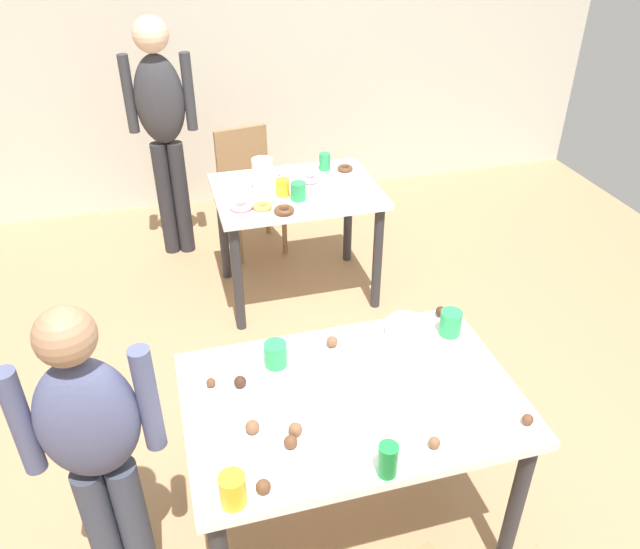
{
  "coord_description": "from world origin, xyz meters",
  "views": [
    {
      "loc": [
        -0.56,
        -1.79,
        2.37
      ],
      "look_at": [
        0.04,
        0.41,
        0.9
      ],
      "focal_mm": 35.19,
      "sensor_mm": 36.0,
      "label": 1
    }
  ],
  "objects": [
    {
      "name": "cake_ball_2",
      "position": [
        0.55,
        -0.48,
        0.77
      ],
      "size": [
        0.04,
        0.04,
        0.04
      ],
      "primitive_type": "sphere",
      "color": "brown",
      "rests_on": "dining_table_near"
    },
    {
      "name": "person_adult_far",
      "position": [
        -0.5,
        2.37,
        1.0
      ],
      "size": [
        0.46,
        0.24,
        1.64
      ],
      "color": "#28282D",
      "rests_on": "ground_plane"
    },
    {
      "name": "dining_table_near",
      "position": [
        -0.0,
        -0.18,
        0.65
      ],
      "size": [
        1.22,
        0.81,
        0.75
      ],
      "color": "white",
      "rests_on": "ground_plane"
    },
    {
      "name": "donut_far_5",
      "position": [
        -0.14,
        1.43,
        0.77
      ],
      "size": [
        0.14,
        0.14,
        0.04
      ],
      "primitive_type": "torus",
      "color": "pink",
      "rests_on": "dining_table_far"
    },
    {
      "name": "mixing_bowl",
      "position": [
        0.33,
        0.09,
        0.78
      ],
      "size": [
        0.17,
        0.17,
        0.07
      ],
      "primitive_type": "cylinder",
      "color": "white",
      "rests_on": "dining_table_near"
    },
    {
      "name": "cake_ball_7",
      "position": [
        -0.27,
        -0.37,
        0.77
      ],
      "size": [
        0.05,
        0.05,
        0.05
      ],
      "primitive_type": "sphere",
      "color": "brown",
      "rests_on": "dining_table_near"
    },
    {
      "name": "donut_far_4",
      "position": [
        -0.03,
        1.39,
        0.77
      ],
      "size": [
        0.11,
        0.11,
        0.03
      ],
      "primitive_type": "torus",
      "color": "gold",
      "rests_on": "dining_table_far"
    },
    {
      "name": "soda_can",
      "position": [
        -0.0,
        -0.55,
        0.81
      ],
      "size": [
        0.07,
        0.07,
        0.12
      ],
      "primitive_type": "cylinder",
      "color": "#198438",
      "rests_on": "dining_table_near"
    },
    {
      "name": "cup_far_1",
      "position": [
        0.12,
        1.53,
        0.8
      ],
      "size": [
        0.08,
        0.08,
        0.1
      ],
      "primitive_type": "cylinder",
      "color": "yellow",
      "rests_on": "dining_table_far"
    },
    {
      "name": "fork_near",
      "position": [
        -0.09,
        -0.24,
        0.75
      ],
      "size": [
        0.17,
        0.02,
        0.01
      ],
      "primitive_type": "cube",
      "color": "silver",
      "rests_on": "dining_table_near"
    },
    {
      "name": "donut_far_2",
      "position": [
        0.33,
        1.69,
        0.77
      ],
      "size": [
        0.13,
        0.13,
        0.04
      ],
      "primitive_type": "torus",
      "color": "pink",
      "rests_on": "dining_table_far"
    },
    {
      "name": "cake_ball_9",
      "position": [
        -0.38,
        -0.27,
        0.78
      ],
      "size": [
        0.05,
        0.05,
        0.05
      ],
      "primitive_type": "sphere",
      "color": "brown",
      "rests_on": "dining_table_near"
    },
    {
      "name": "pitcher_far",
      "position": [
        0.02,
        1.62,
        0.85
      ],
      "size": [
        0.12,
        0.12,
        0.21
      ],
      "primitive_type": "cylinder",
      "color": "white",
      "rests_on": "dining_table_far"
    },
    {
      "name": "dining_table_far",
      "position": [
        0.22,
        1.61,
        0.63
      ],
      "size": [
        0.99,
        0.72,
        0.75
      ],
      "color": "white",
      "rests_on": "ground_plane"
    },
    {
      "name": "cake_ball_8",
      "position": [
        0.19,
        -0.49,
        0.77
      ],
      "size": [
        0.04,
        0.04,
        0.04
      ],
      "primitive_type": "sphere",
      "color": "brown",
      "rests_on": "dining_table_near"
    },
    {
      "name": "cake_ball_0",
      "position": [
        -0.39,
        -0.03,
        0.77
      ],
      "size": [
        0.05,
        0.05,
        0.05
      ],
      "primitive_type": "sphere",
      "color": "#3D2319",
      "rests_on": "dining_table_near"
    },
    {
      "name": "cake_ball_1",
      "position": [
        -0.49,
        0.0,
        0.77
      ],
      "size": [
        0.04,
        0.04,
        0.04
      ],
      "primitive_type": "sphere",
      "color": "brown",
      "rests_on": "dining_table_near"
    },
    {
      "name": "cake_ball_3",
      "position": [
        -0.24,
        -0.32,
        0.77
      ],
      "size": [
        0.05,
        0.05,
        0.05
      ],
      "primitive_type": "sphere",
      "color": "brown",
      "rests_on": "dining_table_near"
    },
    {
      "name": "wall_back",
      "position": [
        0.0,
        3.2,
        1.3
      ],
      "size": [
        6.4,
        0.1,
        2.6
      ],
      "primitive_type": "cube",
      "color": "beige",
      "rests_on": "ground_plane"
    },
    {
      "name": "cake_ball_4",
      "position": [
        0.52,
        0.18,
        0.77
      ],
      "size": [
        0.05,
        0.05,
        0.05
      ],
      "primitive_type": "sphere",
      "color": "#3D2319",
      "rests_on": "dining_table_near"
    },
    {
      "name": "cake_ball_5",
      "position": [
        -0.39,
        -0.52,
        0.77
      ],
      "size": [
        0.05,
        0.05,
        0.05
      ],
      "primitive_type": "sphere",
      "color": "brown",
      "rests_on": "dining_table_near"
    },
    {
      "name": "cup_near_1",
      "position": [
        -0.23,
        0.06,
        0.8
      ],
      "size": [
        0.09,
        0.09,
        0.1
      ],
      "primitive_type": "cylinder",
      "color": "green",
      "rests_on": "dining_table_near"
    },
    {
      "name": "cup_far_0",
      "position": [
        0.47,
        1.84,
        0.81
      ],
      "size": [
        0.07,
        0.07,
        0.11
      ],
      "primitive_type": "cylinder",
      "color": "green",
      "rests_on": "dining_table_far"
    },
    {
      "name": "donut_far_1",
      "position": [
        0.22,
        1.84,
        0.77
      ],
      "size": [
        0.14,
        0.14,
        0.04
      ],
      "primitive_type": "torus",
      "color": "white",
      "rests_on": "dining_table_far"
    },
    {
      "name": "cup_near_0",
      "position": [
        -0.49,
        -0.53,
        0.81
      ],
      "size": [
        0.08,
        0.08,
        0.11
      ],
      "primitive_type": "cylinder",
      "color": "yellow",
      "rests_on": "dining_table_near"
    },
    {
      "name": "person_girl_near",
      "position": [
        -0.89,
        -0.23,
        0.79
      ],
      "size": [
        0.45,
        0.2,
        1.34
      ],
      "color": "#383D4C",
      "rests_on": "ground_plane"
    },
    {
      "name": "cake_ball_6",
      "position": [
        0.01,
        0.11,
        0.77
      ],
      "size": [
        0.05,
        0.05,
        0.05
      ],
      "primitive_type": "sphere",
      "color": "brown",
      "rests_on": "dining_table_near"
    },
    {
      "name": "cup_near_2",
      "position": [
        0.51,
        0.06,
        0.8
      ],
      "size": [
        0.09,
        0.09,
        0.11
      ],
      "primitive_type": "cylinder",
      "color": "green",
      "rests_on": "dining_table_near"
    },
    {
      "name": "donut_far_3",
      "position": [
        0.08,
        1.31,
        0.77
      ],
      "size": [
        0.12,
        0.12,
        0.03
      ],
      "primitive_type": "torus",
      "color": "brown",
      "rests_on": "dining_table_far"
    },
    {
      "name": "donut_far_0",
      "position": [
        0.59,
        1.79,
        0.76
      ],
      "size": [
        0.1,
        0.1,
        0.03
      ],
      "primitive_type": "torus",
      "color": "brown",
      "rests_on": "dining_table_far"
    },
    {
      "name": "chair_far_table",
      "position": [
        0.04,
        2.33,
        0.5
      ],
      "size": [
        0.46,
        0.46,
        0.87
      ],
      "color": "olive",
      "rests_on": "ground_plane"
    },
    {
      "name": "ground_plane",
      "position": [
        0.0,
        0.0,
        0.0
      ],
      "size": [
        6.4,
        6.4,
        0.0
      ],
      "primitive_type": "plane",
      "color": "#9E7A56"
    },
    {
      "name": "cup_far_2",
      "position": [
        0.2,
        1.46,
        0.8
      ],
      "size": [
        0.09,
        0.09,
        0.11
      ],
      "primitive_type": "cylinder",
      "color": "green",
      "rests_on": "dining_table_far"
    }
  ]
}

